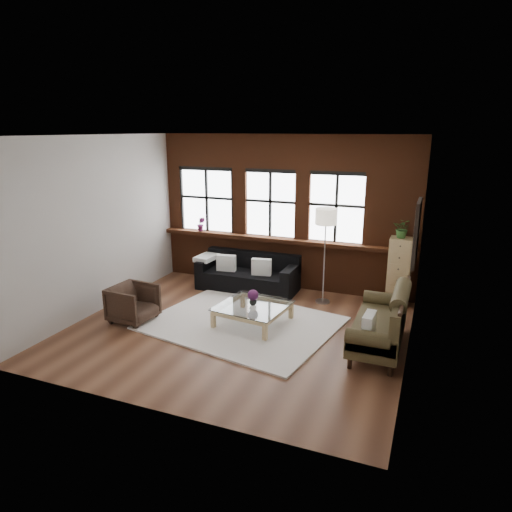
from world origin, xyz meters
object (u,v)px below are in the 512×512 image
at_px(armchair, 133,304).
at_px(drawer_chest, 399,272).
at_px(vase, 253,301).
at_px(floor_lamp, 325,253).
at_px(dark_sofa, 248,273).
at_px(coffee_table, 253,315).
at_px(vintage_settee, 379,318).

distance_m(armchair, drawer_chest, 4.98).
height_order(armchair, vase, armchair).
bearing_deg(floor_lamp, dark_sofa, 175.31).
bearing_deg(floor_lamp, armchair, -143.67).
distance_m(coffee_table, floor_lamp, 1.91).
bearing_deg(vintage_settee, coffee_table, 177.42).
xyz_separation_m(dark_sofa, drawer_chest, (3.01, 0.30, 0.28)).
bearing_deg(drawer_chest, dark_sofa, -174.34).
distance_m(vintage_settee, coffee_table, 2.15).
bearing_deg(drawer_chest, vase, -139.41).
distance_m(dark_sofa, floor_lamp, 1.78).
xyz_separation_m(vintage_settee, drawer_chest, (0.11, 2.01, 0.17)).
distance_m(armchair, vase, 2.12).
bearing_deg(drawer_chest, floor_lamp, -162.26).
distance_m(armchair, floor_lamp, 3.66).
relative_size(drawer_chest, floor_lamp, 0.66).
xyz_separation_m(drawer_chest, floor_lamp, (-1.36, -0.43, 0.34)).
bearing_deg(coffee_table, armchair, -162.21).
bearing_deg(vase, vintage_settee, -2.58).
bearing_deg(drawer_chest, vintage_settee, -93.07).
bearing_deg(vintage_settee, dark_sofa, 149.45).
bearing_deg(dark_sofa, vase, -64.41).
relative_size(vintage_settee, vase, 13.00).
xyz_separation_m(vintage_settee, armchair, (-4.14, -0.55, -0.17)).
xyz_separation_m(vase, floor_lamp, (0.88, 1.48, 0.57)).
bearing_deg(vintage_settee, drawer_chest, 86.93).
bearing_deg(dark_sofa, vintage_settee, -30.55).
height_order(coffee_table, vase, vase).
xyz_separation_m(coffee_table, vase, (-0.00, 0.00, 0.26)).
bearing_deg(vase, dark_sofa, 115.59).
distance_m(dark_sofa, vintage_settee, 3.37).
bearing_deg(coffee_table, dark_sofa, 115.59).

